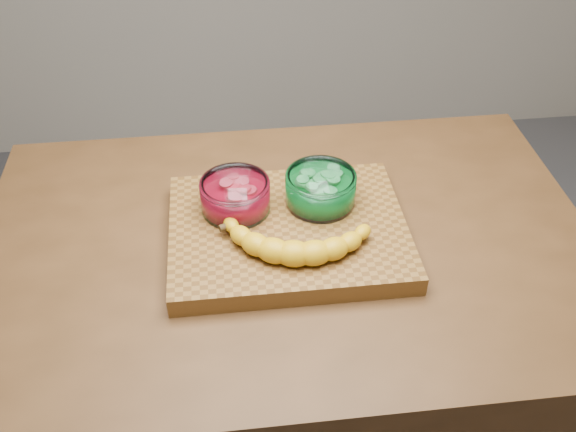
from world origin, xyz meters
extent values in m
cube|color=#4D2F17|center=(0.00, 0.00, 0.45)|extent=(1.20, 0.80, 0.90)
cube|color=brown|center=(0.00, 0.00, 0.92)|extent=(0.45, 0.35, 0.04)
cylinder|color=white|center=(-0.10, 0.06, 0.97)|extent=(0.13, 0.13, 0.06)
cylinder|color=red|center=(-0.10, 0.06, 0.96)|extent=(0.11, 0.11, 0.04)
cylinder|color=#FF5067|center=(-0.10, 0.06, 0.99)|extent=(0.11, 0.11, 0.02)
cylinder|color=white|center=(0.07, 0.06, 0.97)|extent=(0.14, 0.14, 0.06)
cylinder|color=#0F9332|center=(0.07, 0.06, 0.96)|extent=(0.12, 0.12, 0.04)
cylinder|color=#6BE37F|center=(0.07, 0.06, 0.99)|extent=(0.11, 0.11, 0.02)
camera|label=1|loc=(-0.11, -0.91, 1.74)|focal=40.00mm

